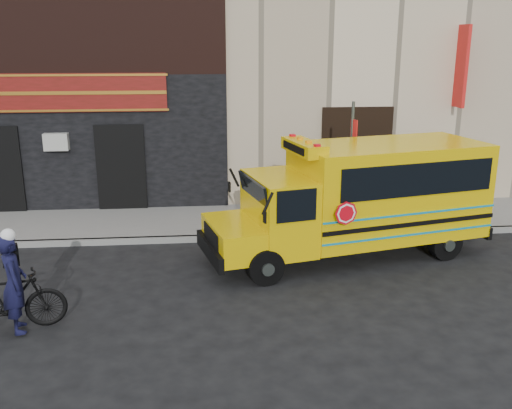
{
  "coord_description": "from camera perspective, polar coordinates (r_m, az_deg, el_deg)",
  "views": [
    {
      "loc": [
        -0.67,
        -11.65,
        5.14
      ],
      "look_at": [
        0.55,
        1.85,
        1.19
      ],
      "focal_mm": 40.0,
      "sensor_mm": 36.0,
      "label": 1
    }
  ],
  "objects": [
    {
      "name": "ground",
      "position": [
        12.75,
        -1.73,
        -7.54
      ],
      "size": [
        120.0,
        120.0,
        0.0
      ],
      "primitive_type": "plane",
      "color": "black",
      "rests_on": "ground"
    },
    {
      "name": "bicycle",
      "position": [
        11.33,
        -23.34,
        -8.89
      ],
      "size": [
        2.02,
        0.99,
        1.17
      ],
      "primitive_type": "imported",
      "rotation": [
        0.0,
        0.0,
        1.81
      ],
      "color": "black",
      "rests_on": "ground"
    },
    {
      "name": "school_bus",
      "position": [
        13.97,
        10.66,
        0.89
      ],
      "size": [
        7.21,
        3.68,
        2.92
      ],
      "color": "black",
      "rests_on": "ground"
    },
    {
      "name": "building",
      "position": [
        22.14,
        -3.74,
        18.75
      ],
      "size": [
        20.0,
        10.7,
        12.0
      ],
      "color": "beige",
      "rests_on": "sidewalk"
    },
    {
      "name": "curb",
      "position": [
        15.14,
        -2.33,
        -3.33
      ],
      "size": [
        40.0,
        0.2,
        0.15
      ],
      "primitive_type": "cube",
      "color": "gray",
      "rests_on": "ground"
    },
    {
      "name": "cyclist",
      "position": [
        11.1,
        -23.01,
        -7.52
      ],
      "size": [
        0.64,
        0.78,
        1.83
      ],
      "primitive_type": "imported",
      "rotation": [
        0.0,
        0.0,
        1.93
      ],
      "color": "black",
      "rests_on": "ground"
    },
    {
      "name": "sign_pole",
      "position": [
        15.2,
        9.47,
        3.97
      ],
      "size": [
        0.11,
        0.31,
        3.61
      ],
      "color": "#404843",
      "rests_on": "ground"
    },
    {
      "name": "sidewalk",
      "position": [
        16.56,
        -2.6,
        -1.59
      ],
      "size": [
        40.0,
        3.0,
        0.15
      ],
      "primitive_type": "cube",
      "color": "slate",
      "rests_on": "ground"
    }
  ]
}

